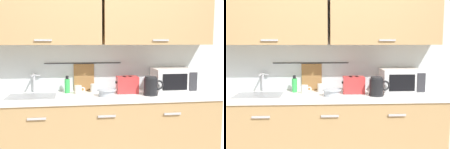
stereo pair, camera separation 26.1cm
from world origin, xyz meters
TOP-DOWN VIEW (x-y plane):
  - counter_unit at (-0.01, 0.30)m, footprint 2.53×0.64m
  - back_wall_assembly at (-0.00, 0.53)m, footprint 3.70×0.41m
  - sink_faucet at (-0.78, 0.53)m, footprint 0.09×0.17m
  - microwave at (0.84, 0.41)m, footprint 0.46×0.35m
  - electric_kettle at (0.51, 0.20)m, footprint 0.23×0.16m
  - dish_soap_bottle at (-0.40, 0.47)m, footprint 0.06×0.06m
  - mug_near_sink at (-0.27, 0.39)m, footprint 0.12×0.08m
  - mixing_bowl at (0.02, 0.22)m, footprint 0.21×0.21m
  - toaster at (0.28, 0.37)m, footprint 0.26×0.17m
  - mug_by_kettle at (-0.09, 0.47)m, footprint 0.12×0.08m

SIDE VIEW (x-z plane):
  - counter_unit at x=-0.01m, z-range 0.01..0.91m
  - mixing_bowl at x=0.02m, z-range 0.91..0.98m
  - mug_near_sink at x=-0.27m, z-range 0.90..1.00m
  - mug_by_kettle at x=-0.09m, z-range 0.90..1.00m
  - dish_soap_bottle at x=-0.40m, z-range 0.89..1.08m
  - toaster at x=0.28m, z-range 0.90..1.09m
  - electric_kettle at x=0.51m, z-range 0.90..1.11m
  - microwave at x=0.84m, z-range 0.90..1.17m
  - sink_faucet at x=-0.78m, z-range 0.93..1.15m
  - back_wall_assembly at x=0.00m, z-range 0.27..2.77m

